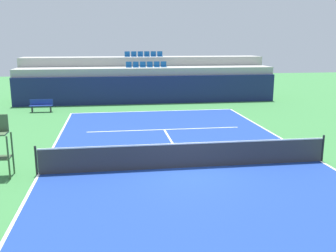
# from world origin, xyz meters

# --- Properties ---
(ground_plane) EXTENTS (80.00, 80.00, 0.00)m
(ground_plane) POSITION_xyz_m (0.00, 0.00, 0.00)
(ground_plane) COLOR #387A3D
(court_surface) EXTENTS (11.00, 24.00, 0.01)m
(court_surface) POSITION_xyz_m (0.00, 0.00, 0.01)
(court_surface) COLOR navy
(court_surface) RESTS_ON ground_plane
(baseline_far) EXTENTS (11.00, 0.10, 0.00)m
(baseline_far) POSITION_xyz_m (0.00, 11.95, 0.01)
(baseline_far) COLOR white
(baseline_far) RESTS_ON court_surface
(sideline_left) EXTENTS (0.10, 24.00, 0.00)m
(sideline_left) POSITION_xyz_m (-5.45, 0.00, 0.01)
(sideline_left) COLOR white
(sideline_left) RESTS_ON court_surface
(sideline_right) EXTENTS (0.10, 24.00, 0.00)m
(sideline_right) POSITION_xyz_m (5.45, 0.00, 0.01)
(sideline_right) COLOR white
(sideline_right) RESTS_ON court_surface
(service_line_far) EXTENTS (8.26, 0.10, 0.00)m
(service_line_far) POSITION_xyz_m (0.00, 6.40, 0.01)
(service_line_far) COLOR white
(service_line_far) RESTS_ON court_surface
(centre_service_line) EXTENTS (0.10, 6.40, 0.00)m
(centre_service_line) POSITION_xyz_m (0.00, 3.20, 0.01)
(centre_service_line) COLOR white
(centre_service_line) RESTS_ON court_surface
(back_wall) EXTENTS (19.88, 0.30, 2.10)m
(back_wall) POSITION_xyz_m (0.00, 15.24, 1.05)
(back_wall) COLOR navy
(back_wall) RESTS_ON ground_plane
(stands_tier_lower) EXTENTS (19.88, 2.40, 2.66)m
(stands_tier_lower) POSITION_xyz_m (0.00, 16.59, 1.33)
(stands_tier_lower) COLOR #9E9E99
(stands_tier_lower) RESTS_ON ground_plane
(stands_tier_upper) EXTENTS (19.88, 2.40, 3.38)m
(stands_tier_upper) POSITION_xyz_m (0.00, 18.99, 1.69)
(stands_tier_upper) COLOR #9E9E99
(stands_tier_upper) RESTS_ON ground_plane
(seating_row_lower) EXTENTS (3.19, 0.44, 0.44)m
(seating_row_lower) POSITION_xyz_m (-0.00, 16.69, 2.78)
(seating_row_lower) COLOR #145193
(seating_row_lower) RESTS_ON stands_tier_lower
(seating_row_upper) EXTENTS (3.19, 0.44, 0.44)m
(seating_row_upper) POSITION_xyz_m (-0.00, 19.09, 3.50)
(seating_row_upper) COLOR #145193
(seating_row_upper) RESTS_ON stands_tier_upper
(tennis_net) EXTENTS (11.08, 0.08, 1.07)m
(tennis_net) POSITION_xyz_m (0.00, 0.00, 0.51)
(tennis_net) COLOR black
(tennis_net) RESTS_ON court_surface
(player_bench) EXTENTS (1.50, 0.40, 0.85)m
(player_bench) POSITION_xyz_m (-7.47, 12.80, 0.51)
(player_bench) COLOR navy
(player_bench) RESTS_ON ground_plane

